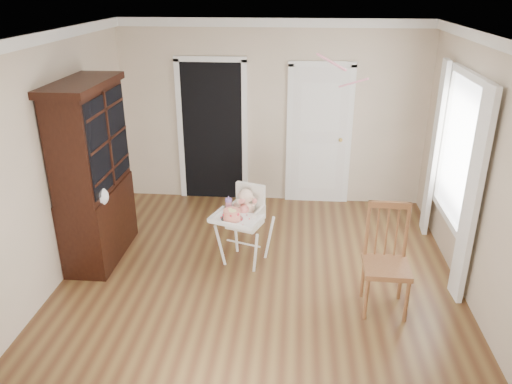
# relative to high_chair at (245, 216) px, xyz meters

# --- Properties ---
(floor) EXTENTS (5.00, 5.00, 0.00)m
(floor) POSITION_rel_high_chair_xyz_m (0.20, -0.55, -0.61)
(floor) COLOR #50301B
(floor) RESTS_ON ground
(ceiling) EXTENTS (5.00, 5.00, 0.00)m
(ceiling) POSITION_rel_high_chair_xyz_m (0.20, -0.55, 2.09)
(ceiling) COLOR white
(ceiling) RESTS_ON wall_back
(wall_back) EXTENTS (4.50, 0.00, 4.50)m
(wall_back) POSITION_rel_high_chair_xyz_m (0.20, 1.95, 0.74)
(wall_back) COLOR beige
(wall_back) RESTS_ON floor
(wall_left) EXTENTS (0.00, 5.00, 5.00)m
(wall_left) POSITION_rel_high_chair_xyz_m (-2.05, -0.55, 0.74)
(wall_left) COLOR beige
(wall_left) RESTS_ON floor
(wall_right) EXTENTS (0.00, 5.00, 5.00)m
(wall_right) POSITION_rel_high_chair_xyz_m (2.45, -0.55, 0.74)
(wall_right) COLOR beige
(wall_right) RESTS_ON floor
(crown_molding) EXTENTS (4.50, 5.00, 0.12)m
(crown_molding) POSITION_rel_high_chair_xyz_m (0.20, -0.55, 2.03)
(crown_molding) COLOR white
(crown_molding) RESTS_ON ceiling
(doorway) EXTENTS (1.06, 0.05, 2.22)m
(doorway) POSITION_rel_high_chair_xyz_m (-0.70, 1.94, 0.50)
(doorway) COLOR black
(doorway) RESTS_ON wall_back
(closet_door) EXTENTS (0.96, 0.09, 2.13)m
(closet_door) POSITION_rel_high_chair_xyz_m (0.90, 1.93, 0.42)
(closet_door) COLOR white
(closet_door) RESTS_ON wall_back
(window_right) EXTENTS (0.13, 1.84, 2.30)m
(window_right) POSITION_rel_high_chair_xyz_m (2.38, 0.25, 0.68)
(window_right) COLOR white
(window_right) RESTS_ON wall_right
(high_chair) EXTENTS (0.75, 0.83, 0.98)m
(high_chair) POSITION_rel_high_chair_xyz_m (0.00, 0.00, 0.00)
(high_chair) COLOR white
(high_chair) RESTS_ON floor
(baby) EXTENTS (0.26, 0.25, 0.40)m
(baby) POSITION_rel_high_chair_xyz_m (0.01, 0.02, 0.13)
(baby) COLOR beige
(baby) RESTS_ON high_chair
(cake) EXTENTS (0.25, 0.25, 0.12)m
(cake) POSITION_rel_high_chair_xyz_m (-0.12, -0.24, 0.13)
(cake) COLOR silver
(cake) RESTS_ON high_chair
(sippy_cup) EXTENTS (0.08, 0.08, 0.19)m
(sippy_cup) POSITION_rel_high_chair_xyz_m (-0.18, -0.02, 0.16)
(sippy_cup) COLOR pink
(sippy_cup) RESTS_ON high_chair
(china_cabinet) EXTENTS (0.57, 1.28, 2.17)m
(china_cabinet) POSITION_rel_high_chair_xyz_m (-1.78, 0.01, 0.48)
(china_cabinet) COLOR black
(china_cabinet) RESTS_ON floor
(dining_chair) EXTENTS (0.47, 0.47, 1.13)m
(dining_chair) POSITION_rel_high_chair_xyz_m (1.53, -0.79, -0.08)
(dining_chair) COLOR brown
(dining_chair) RESTS_ON floor
(streamer) EXTENTS (0.34, 0.39, 0.15)m
(streamer) POSITION_rel_high_chair_xyz_m (0.95, 0.70, 1.69)
(streamer) COLOR pink
(streamer) RESTS_ON ceiling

